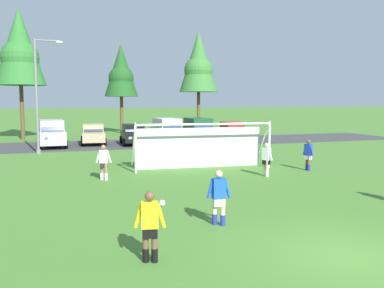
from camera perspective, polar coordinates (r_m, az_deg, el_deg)
The scene contains 19 objects.
ground_plane at distance 24.02m, azimuth -2.87°, elevation -2.87°, with size 400.00×400.00×0.00m, color #477A2D.
parking_lot_strip at distance 36.26m, azimuth -8.42°, elevation 0.05°, with size 52.00×8.40×0.01m, color #3D3D3F.
soccer_ball at distance 14.74m, azimuth -4.09°, elevation -8.04°, with size 0.22×0.22×0.22m.
soccer_goal at distance 22.76m, azimuth 1.26°, elevation -0.07°, with size 7.55×2.55×2.57m.
referee at distance 9.66m, azimuth -5.77°, elevation -11.17°, with size 0.72×0.31×1.64m.
player_striker_near at distance 20.60m, azimuth 10.11°, elevation -2.10°, with size 0.39×0.72×1.64m.
player_midfield_center at distance 12.40m, azimuth 3.67°, elevation -7.32°, with size 0.73×0.33×1.64m.
player_winger_left at distance 22.86m, azimuth 15.56°, elevation -1.44°, with size 0.35×0.75×1.64m.
player_winger_right at distance 19.78m, azimuth -11.96°, elevation -2.47°, with size 0.72×0.32×1.64m.
parked_car_slot_far_left at distance 34.96m, azimuth -18.55°, elevation 1.42°, with size 2.27×4.67×2.16m.
parked_car_slot_left at distance 36.19m, azimuth -13.32°, elevation 1.33°, with size 2.28×4.32×1.72m.
parked_car_slot_center_left at distance 35.41m, azimuth -8.00°, elevation 1.33°, with size 2.26×4.32×1.72m.
parked_car_slot_center at distance 36.15m, azimuth -3.38°, elevation 1.85°, with size 2.26×4.66×2.16m.
parked_car_slot_center_right at distance 36.75m, azimuth 0.90°, elevation 1.93°, with size 2.17×4.62×2.16m.
parked_car_slot_right at distance 39.06m, azimuth 5.56°, elevation 1.79°, with size 2.13×4.25×1.72m.
tree_left_edge at distance 42.86m, azimuth -22.46°, elevation 11.89°, with size 4.61×4.61×12.30m.
tree_mid_left at distance 48.02m, azimuth -9.66°, elevation 9.62°, with size 3.74×3.74×9.97m.
tree_center_back at distance 46.10m, azimuth 0.90°, elevation 10.89°, with size 4.18×4.18×11.16m.
street_lamp at distance 30.58m, azimuth -20.13°, elevation 6.29°, with size 2.00×0.32×7.84m.
Camera 1 is at (-6.56, -7.81, 3.65)m, focal length 39.11 mm.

